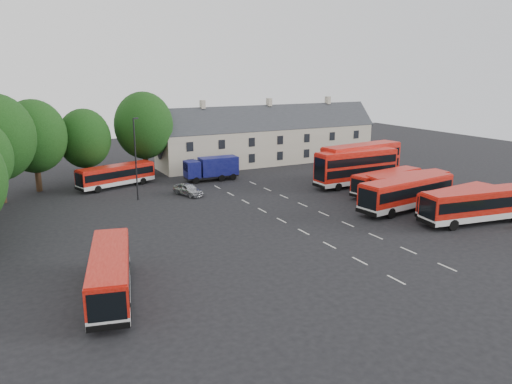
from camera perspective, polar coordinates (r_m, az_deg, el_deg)
ground at (r=47.30m, az=4.15°, el=-3.89°), size 140.00×140.00×0.00m
lane_markings at (r=50.20m, az=5.40°, el=-2.85°), size 5.15×33.80×0.01m
treeline at (r=58.27m, az=-24.32°, el=5.03°), size 29.92×32.59×12.01m
terrace_houses at (r=78.75m, az=1.49°, el=6.16°), size 35.70×7.13×10.06m
bus_row_a at (r=52.07m, az=24.02°, el=-1.16°), size 11.85×4.25×3.28m
bus_row_b at (r=54.07m, az=21.98°, el=-0.79°), size 9.94×3.27×2.76m
bus_row_c at (r=54.37m, az=16.86°, el=0.12°), size 12.22×4.31×3.38m
bus_row_d at (r=59.45m, az=16.95°, el=0.96°), size 10.38×3.08×2.90m
bus_row_e at (r=60.41m, az=14.71°, el=1.26°), size 10.15×3.79×2.81m
bus_dd_south at (r=63.80m, az=11.37°, el=2.93°), size 11.15×2.69×4.56m
bus_dd_north at (r=66.56m, az=11.93°, el=3.54°), size 12.31×4.38×4.94m
bus_west at (r=33.78m, az=-16.35°, el=-8.62°), size 4.74×10.79×2.97m
bus_north at (r=64.58m, az=-15.69°, el=1.97°), size 10.03×5.18×2.78m
box_truck at (r=66.23m, az=-5.05°, el=2.79°), size 7.15×2.44×3.10m
silver_car at (r=58.92m, az=-7.76°, el=0.31°), size 2.97×4.50×1.43m
lamppost at (r=56.93m, az=-13.58°, el=3.92°), size 0.64×0.35×9.26m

